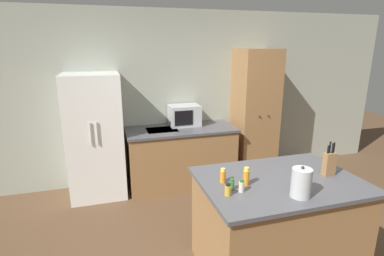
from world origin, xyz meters
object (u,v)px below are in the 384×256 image
object	(u,v)px
refrigerator	(95,137)
spice_bottle_tall_dark	(228,190)
spice_bottle_short_red	(241,186)
pantry_cabinet	(254,114)
knife_block	(329,163)
microwave	(184,115)
spice_bottle_green_herb	(223,176)
spice_bottle_amber_oil	(232,185)
spice_bottle_pale_salt	(246,177)
kettle	(301,183)

from	to	relation	value
refrigerator	spice_bottle_tall_dark	world-z (taller)	refrigerator
refrigerator	spice_bottle_short_red	bearing A→B (deg)	-61.45
pantry_cabinet	knife_block	world-z (taller)	pantry_cabinet
refrigerator	microwave	world-z (taller)	refrigerator
spice_bottle_short_red	spice_bottle_green_herb	size ratio (longest dim) A/B	0.82
spice_bottle_tall_dark	spice_bottle_amber_oil	distance (m)	0.11
spice_bottle_amber_oil	spice_bottle_pale_salt	distance (m)	0.16
spice_bottle_amber_oil	spice_bottle_green_herb	xyz separation A→B (m)	(-0.02, 0.15, 0.02)
refrigerator	spice_bottle_short_red	distance (m)	2.46
pantry_cabinet	spice_bottle_tall_dark	world-z (taller)	pantry_cabinet
spice_bottle_amber_oil	spice_bottle_pale_salt	size ratio (longest dim) A/B	0.60
microwave	spice_bottle_green_herb	size ratio (longest dim) A/B	3.50
spice_bottle_short_red	spice_bottle_green_herb	xyz separation A→B (m)	(-0.08, 0.20, 0.01)
spice_bottle_green_herb	spice_bottle_pale_salt	xyz separation A→B (m)	(0.17, -0.10, 0.01)
pantry_cabinet	kettle	world-z (taller)	pantry_cabinet
microwave	spice_bottle_tall_dark	distance (m)	2.33
refrigerator	microwave	distance (m)	1.33
refrigerator	microwave	size ratio (longest dim) A/B	3.79
kettle	spice_bottle_short_red	bearing A→B (deg)	153.81
spice_bottle_short_red	spice_bottle_tall_dark	bearing A→B (deg)	-169.06
spice_bottle_short_red	spice_bottle_amber_oil	xyz separation A→B (m)	(-0.06, 0.06, -0.00)
spice_bottle_amber_oil	spice_bottle_pale_salt	bearing A→B (deg)	17.33
spice_bottle_tall_dark	kettle	world-z (taller)	kettle
microwave	spice_bottle_pale_salt	world-z (taller)	microwave
knife_block	spice_bottle_short_red	size ratio (longest dim) A/B	3.03
microwave	spice_bottle_amber_oil	size ratio (longest dim) A/B	4.73
microwave	spice_bottle_tall_dark	size ratio (longest dim) A/B	4.44
microwave	spice_bottle_pale_salt	size ratio (longest dim) A/B	2.86
spice_bottle_amber_oil	kettle	distance (m)	0.54
spice_bottle_short_red	spice_bottle_amber_oil	size ratio (longest dim) A/B	1.10
spice_bottle_tall_dark	spice_bottle_pale_salt	world-z (taller)	spice_bottle_pale_salt
pantry_cabinet	spice_bottle_green_herb	xyz separation A→B (m)	(-1.35, -1.98, -0.02)
spice_bottle_green_herb	spice_bottle_pale_salt	distance (m)	0.20
knife_block	kettle	distance (m)	0.57
refrigerator	spice_bottle_green_herb	bearing A→B (deg)	-60.80
microwave	spice_bottle_pale_salt	distance (m)	2.18
knife_block	spice_bottle_pale_salt	distance (m)	0.82
spice_bottle_amber_oil	kettle	bearing A→B (deg)	-28.63
pantry_cabinet	spice_bottle_amber_oil	bearing A→B (deg)	-121.93
refrigerator	knife_block	distance (m)	2.95
spice_bottle_pale_salt	refrigerator	bearing A→B (deg)	121.64
spice_bottle_short_red	kettle	bearing A→B (deg)	-26.19
spice_bottle_short_red	spice_bottle_amber_oil	distance (m)	0.08
pantry_cabinet	spice_bottle_pale_salt	bearing A→B (deg)	-119.43
spice_bottle_short_red	spice_bottle_pale_salt	xyz separation A→B (m)	(0.09, 0.10, 0.02)
spice_bottle_tall_dark	refrigerator	bearing A→B (deg)	115.60
spice_bottle_green_herb	pantry_cabinet	bearing A→B (deg)	55.80
refrigerator	pantry_cabinet	bearing A→B (deg)	0.62
spice_bottle_pale_salt	kettle	bearing A→B (deg)	-43.81
microwave	kettle	xyz separation A→B (m)	(0.28, -2.49, -0.00)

